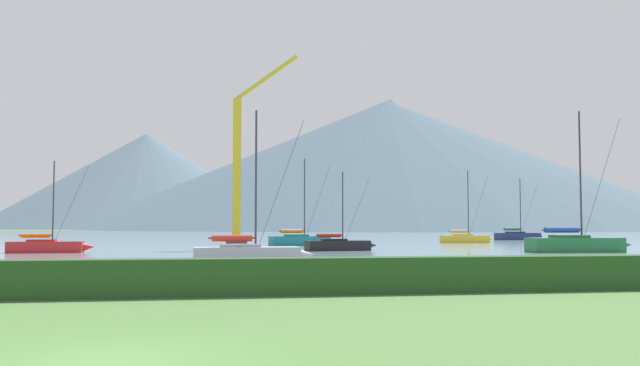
{
  "coord_description": "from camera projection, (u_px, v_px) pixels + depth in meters",
  "views": [
    {
      "loc": [
        1.72,
        -12.84,
        2.43
      ],
      "look_at": [
        11.37,
        45.48,
        5.97
      ],
      "focal_mm": 38.73,
      "sensor_mm": 36.0,
      "label": 1
    }
  ],
  "objects": [
    {
      "name": "harbor_water",
      "position": [
        198.0,
        236.0,
        147.14
      ],
      "size": [
        320.0,
        246.0,
        0.0
      ],
      "primitive_type": "cube",
      "color": "gray",
      "rests_on": "ground_plane"
    },
    {
      "name": "dock_crane",
      "position": [
        239.0,
        181.0,
        67.6
      ],
      "size": [
        7.0,
        2.0,
        19.42
      ],
      "color": "#333338",
      "rests_on": "ground_plane"
    },
    {
      "name": "hedge_line",
      "position": [
        153.0,
        278.0,
        23.09
      ],
      "size": [
        80.0,
        1.2,
        1.27
      ],
      "primitive_type": "cube",
      "color": "#284C23",
      "rests_on": "ground_plane"
    },
    {
      "name": "sailboat_slip_7",
      "position": [
        339.0,
        245.0,
        63.46
      ],
      "size": [
        6.87,
        2.67,
        7.28
      ],
      "rotation": [
        0.0,
        0.0,
        0.12
      ],
      "color": "black",
      "rests_on": "harbor_water"
    },
    {
      "name": "ground_plane",
      "position": [
        106.0,
        362.0,
        12.22
      ],
      "size": [
        1000.0,
        1000.0,
        0.0
      ],
      "primitive_type": "plane",
      "color": "#477038"
    },
    {
      "name": "sailboat_slip_5",
      "position": [
        576.0,
        243.0,
        59.96
      ],
      "size": [
        9.35,
        3.27,
        12.38
      ],
      "rotation": [
        0.0,
        0.0,
        -0.07
      ],
      "color": "#236B38",
      "rests_on": "harbor_water"
    },
    {
      "name": "distant_hill_east_ridge",
      "position": [
        387.0,
        164.0,
        364.06
      ],
      "size": [
        317.02,
        317.02,
        67.89
      ],
      "primitive_type": "cone",
      "color": "#425666",
      "rests_on": "ground_plane"
    },
    {
      "name": "distant_hill_central_peak",
      "position": [
        391.0,
        163.0,
        446.77
      ],
      "size": [
        224.24,
        224.24,
        83.72
      ],
      "primitive_type": "cone",
      "color": "#4C6070",
      "rests_on": "ground_plane"
    },
    {
      "name": "sailboat_slip_4",
      "position": [
        518.0,
        236.0,
        107.38
      ],
      "size": [
        8.1,
        3.05,
        9.59
      ],
      "rotation": [
        0.0,
        0.0,
        0.1
      ],
      "color": "navy",
      "rests_on": "harbor_water"
    },
    {
      "name": "sailboat_slip_0",
      "position": [
        47.0,
        246.0,
        58.9
      ],
      "size": [
        7.08,
        2.32,
        7.88
      ],
      "rotation": [
        0.0,
        0.0,
        0.04
      ],
      "color": "red",
      "rests_on": "harbor_water"
    },
    {
      "name": "sailboat_slip_3",
      "position": [
        466.0,
        238.0,
        90.7
      ],
      "size": [
        7.26,
        2.49,
        9.53
      ],
      "rotation": [
        0.0,
        0.0,
        0.06
      ],
      "color": "gold",
      "rests_on": "harbor_water"
    },
    {
      "name": "sailboat_slip_6",
      "position": [
        300.0,
        240.0,
        78.56
      ],
      "size": [
        8.01,
        3.51,
        9.95
      ],
      "rotation": [
        0.0,
        0.0,
        0.18
      ],
      "color": "#19707A",
      "rests_on": "harbor_water"
    },
    {
      "name": "sailboat_slip_1",
      "position": [
        248.0,
        253.0,
        42.68
      ],
      "size": [
        7.54,
        2.45,
        9.57
      ],
      "rotation": [
        0.0,
        0.0,
        0.04
      ],
      "color": "#9E9EA3",
      "rests_on": "harbor_water"
    },
    {
      "name": "distant_hill_west_ridge",
      "position": [
        146.0,
        181.0,
        391.9
      ],
      "size": [
        180.17,
        180.17,
        54.14
      ],
      "primitive_type": "cone",
      "color": "#4C6070",
      "rests_on": "ground_plane"
    }
  ]
}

